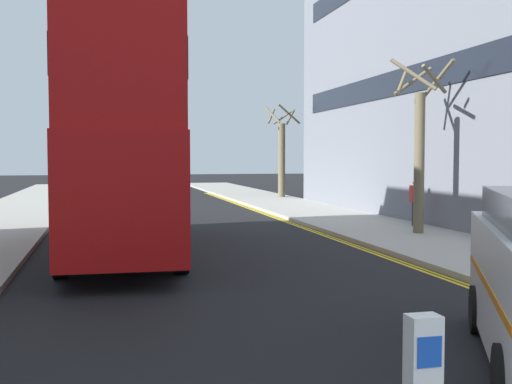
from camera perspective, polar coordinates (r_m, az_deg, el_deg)
sidewalk_right at (r=20.17m, az=13.40°, el=-3.92°), size 4.00×80.00×0.14m
kerb_line_outer at (r=17.50m, az=10.21°, el=-5.18°), size 0.10×56.00×0.01m
kerb_line_inner at (r=17.43m, az=9.73°, el=-5.20°), size 0.10×56.00×0.01m
double_decker_bus_away at (r=16.91m, az=-12.14°, el=4.79°), size 3.02×10.87×5.64m
pedestrian_far at (r=22.53m, az=14.26°, el=-0.85°), size 0.34×0.22×1.62m
street_tree_near at (r=20.39m, az=14.63°, el=3.92°), size 1.93×1.91×5.44m
street_tree_mid at (r=37.71m, az=2.33°, el=3.40°), size 2.05×1.96×5.51m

